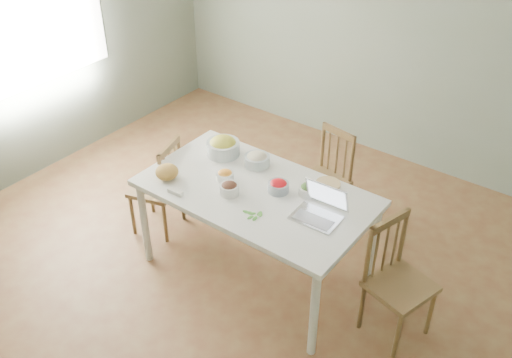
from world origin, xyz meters
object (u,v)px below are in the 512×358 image
Objects in this scene: dining_table at (256,232)px; bowl_squash at (223,146)px; chair_left at (155,186)px; laptop at (317,206)px; chair_right at (401,284)px; bread_boule at (167,172)px; chair_far at (323,180)px.

dining_table is 0.74m from bowl_squash.
laptop is at bearing 74.53° from chair_left.
chair_right is 5.26× the size of bread_boule.
laptop is (1.57, 0.03, 0.47)m from chair_left.
bread_boule is at bearing 117.83° from chair_right.
bowl_squash is 0.82× the size of laptop.
chair_left is at bearing 110.11° from chair_right.
chair_right is 1.74m from bowl_squash.
chair_left is 3.31× the size of bowl_squash.
bread_boule is at bearing -102.97° from bowl_squash.
chair_far is 3.27× the size of bowl_squash.
dining_table is 5.30× the size of laptop.
chair_far is 0.95× the size of chair_right.
bowl_squash is at bearing 101.10° from chair_right.
dining_table is 0.83m from bread_boule.
chair_right is at bearing 77.40° from chair_left.
bowl_squash is at bearing -121.49° from chair_far.
laptop is at bearing -14.33° from bowl_squash.
chair_far is at bearing 48.33° from bowl_squash.
bowl_squash is (-0.58, -0.65, 0.45)m from chair_far.
bowl_squash is at bearing 103.29° from chair_left.
bread_boule reaches higher than chair_far.
dining_table is 1.94× the size of chair_left.
laptop is (0.53, -0.02, 0.51)m from dining_table.
chair_far is 1.14m from laptop.
chair_right is at bearing -25.47° from chair_far.
chair_right is at bearing 8.92° from laptop.
laptop is at bearing 12.24° from bread_boule.
chair_left reaches higher than dining_table.
chair_far is 0.99× the size of chair_left.
chair_right is at bearing 11.87° from bread_boule.
chair_left is at bearing -128.98° from chair_far.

